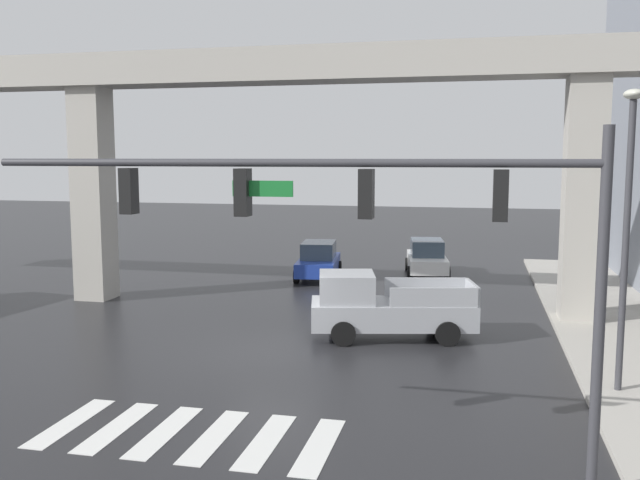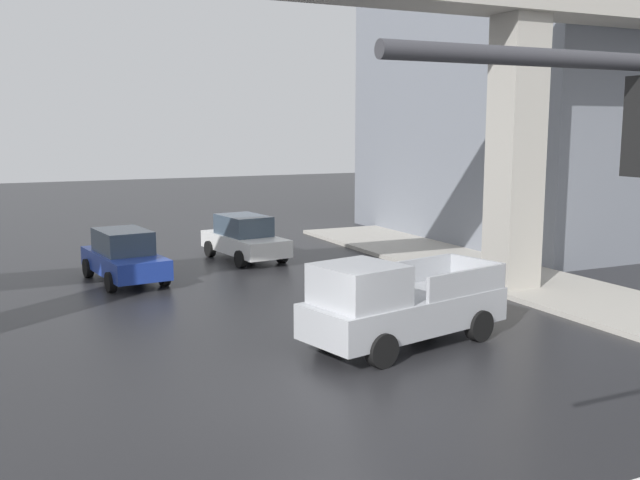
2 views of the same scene
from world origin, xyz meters
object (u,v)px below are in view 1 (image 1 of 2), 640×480
at_px(pickup_truck, 383,307).
at_px(sedan_white, 427,257).
at_px(sedan_blue, 318,260).
at_px(traffic_signal_mast, 374,218).
at_px(street_lamp_near_corner, 628,206).

bearing_deg(pickup_truck, sedan_white, 87.51).
bearing_deg(sedan_blue, sedan_white, 22.54).
distance_m(traffic_signal_mast, street_lamp_near_corner, 7.60).
distance_m(sedan_blue, street_lamp_near_corner, 17.99).
distance_m(pickup_truck, street_lamp_near_corner, 8.21).
relative_size(sedan_white, traffic_signal_mast, 0.41).
bearing_deg(street_lamp_near_corner, sedan_blue, 127.03).
bearing_deg(sedan_white, sedan_blue, -157.46).
relative_size(pickup_truck, traffic_signal_mast, 0.50).
xyz_separation_m(traffic_signal_mast, street_lamp_near_corner, (5.12, 5.61, -0.12)).
height_order(traffic_signal_mast, street_lamp_near_corner, street_lamp_near_corner).
xyz_separation_m(sedan_blue, traffic_signal_mast, (5.48, -19.67, 3.83)).
bearing_deg(traffic_signal_mast, sedan_white, 91.48).
xyz_separation_m(sedan_blue, street_lamp_near_corner, (10.60, -14.05, 3.70)).
bearing_deg(pickup_truck, sedan_blue, 113.62).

